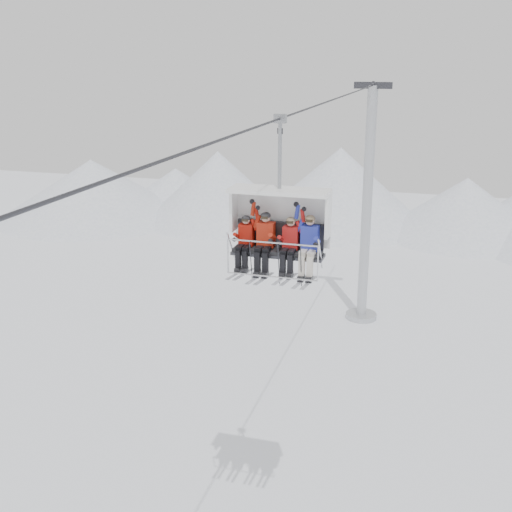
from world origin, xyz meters
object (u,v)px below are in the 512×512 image
(lift_tower_right, at_px, (366,223))
(skier_center_left, at_px, (265,240))
(skier_center_right, at_px, (290,243))
(skier_far_left, at_px, (245,241))
(skier_far_right, at_px, (309,243))
(chairlift_carrier, at_px, (280,220))

(lift_tower_right, height_order, skier_center_left, lift_tower_right)
(skier_center_right, bearing_deg, lift_tower_right, 90.95)
(skier_far_left, distance_m, skier_center_right, 1.19)
(skier_center_right, bearing_deg, skier_far_right, 1.19)
(skier_center_right, bearing_deg, skier_far_left, -179.77)
(skier_far_left, bearing_deg, lift_tower_right, 87.56)
(skier_far_left, height_order, skier_center_right, skier_center_right)
(skier_far_left, bearing_deg, skier_far_right, 0.51)
(chairlift_carrier, bearing_deg, skier_center_left, -137.25)
(lift_tower_right, bearing_deg, chairlift_carrier, -90.00)
(skier_center_left, relative_size, skier_center_right, 1.02)
(lift_tower_right, relative_size, skier_center_left, 7.82)
(skier_center_left, bearing_deg, skier_center_right, -0.89)
(skier_center_right, relative_size, skier_far_right, 0.98)
(lift_tower_right, distance_m, skier_far_left, 20.58)
(skier_far_left, distance_m, skier_far_right, 1.68)
(skier_far_left, bearing_deg, chairlift_carrier, 20.40)
(skier_far_left, bearing_deg, skier_center_right, 0.23)
(skier_far_left, height_order, skier_center_left, skier_center_left)
(skier_center_right, bearing_deg, skier_center_left, 179.11)
(lift_tower_right, relative_size, skier_far_left, 7.99)
(lift_tower_right, height_order, skier_far_left, lift_tower_right)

